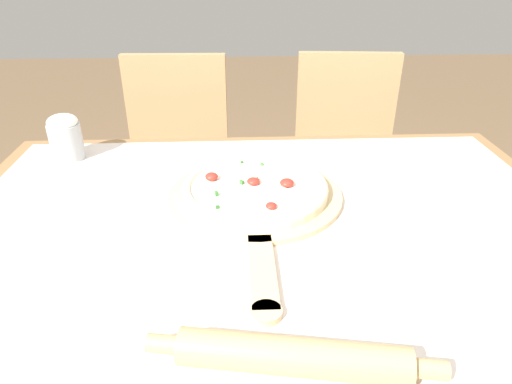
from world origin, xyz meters
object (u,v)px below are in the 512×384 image
rolling_pin (293,356)px  chair_left (178,159)px  pizza_peel (256,200)px  pizza (255,188)px  flour_cup (65,137)px  chair_right (345,156)px

rolling_pin → chair_left: (-0.29, 1.18, -0.25)m
pizza_peel → rolling_pin: 0.46m
pizza → flour_cup: flour_cup is taller
pizza → chair_left: size_ratio=0.37×
pizza → rolling_pin: rolling_pin is taller
pizza → chair_left: bearing=110.8°
pizza → chair_left: (-0.27, 0.70, -0.24)m
pizza → chair_right: size_ratio=0.37×
chair_right → flour_cup: size_ratio=7.29×
rolling_pin → chair_right: size_ratio=0.45×
rolling_pin → chair_left: chair_left is taller
pizza → flour_cup: bearing=154.0°
pizza → chair_right: chair_right is taller
pizza_peel → flour_cup: size_ratio=4.88×
rolling_pin → flour_cup: 0.88m
pizza → flour_cup: size_ratio=2.68×
pizza_peel → flour_cup: 0.55m
pizza → chair_right: 0.83m
chair_left → rolling_pin: bearing=-74.3°
chair_right → rolling_pin: bearing=-101.8°
pizza_peel → pizza: (-0.00, 0.02, 0.02)m
pizza → rolling_pin: bearing=-86.7°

